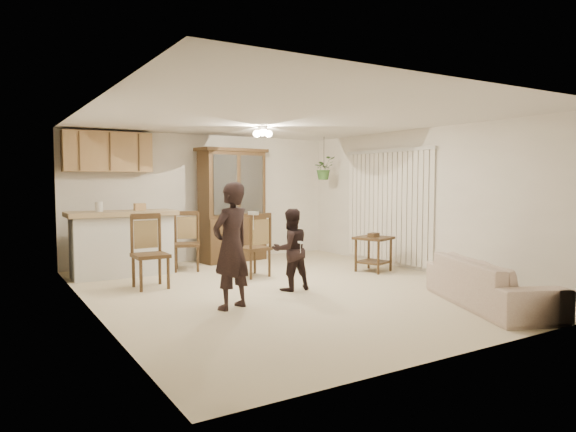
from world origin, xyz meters
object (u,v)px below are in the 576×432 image
sofa (490,278)px  china_hutch (232,206)px  chair_hutch_left (187,254)px  child (290,244)px  chair_bar (151,267)px  side_table (373,253)px  chair_hutch_right (253,259)px  adult (231,237)px

sofa → china_hutch: bearing=36.3°
china_hutch → chair_hutch_left: size_ratio=2.12×
child → chair_bar: (-1.70, 1.21, -0.36)m
side_table → chair_hutch_left: (-2.77, 1.78, -0.02)m
sofa → chair_hutch_right: bearing=48.8°
side_table → chair_bar: 3.81m
child → chair_bar: size_ratio=1.23×
side_table → sofa: bearing=-98.3°
adult → child: adult is taller
child → china_hutch: bearing=-97.4°
adult → chair_bar: adult is taller
chair_hutch_right → sofa: bearing=105.1°
side_table → china_hutch: bearing=124.2°
side_table → chair_hutch_left: size_ratio=0.68×
sofa → side_table: (0.40, 2.70, -0.05)m
chair_bar → chair_hutch_right: (1.72, 0.03, -0.01)m
adult → sofa: bearing=129.9°
chair_hutch_left → child: bearing=-51.8°
sofa → side_table: sofa is taller
child → adult: bearing=25.5°
china_hutch → side_table: size_ratio=3.13×
sofa → side_table: 2.73m
china_hutch → side_table: bearing=-63.4°
adult → child: bearing=-176.6°
sofa → adult: 3.32m
child → chair_hutch_left: child is taller
chair_bar → chair_hutch_left: (0.98, 1.14, -0.02)m
sofa → chair_bar: chair_bar is taller
chair_bar → chair_hutch_right: 1.72m
sofa → chair_hutch_right: size_ratio=1.76×
chair_bar → chair_hutch_left: chair_bar is taller
chair_bar → chair_hutch_right: chair_bar is taller
child → chair_bar: 2.12m
sofa → chair_hutch_right: (-1.64, 3.37, -0.07)m
chair_bar → chair_hutch_left: size_ratio=1.05×
adult → china_hutch: 3.84m
chair_hutch_left → china_hutch: bearing=47.9°
child → china_hutch: china_hutch is taller
sofa → chair_bar: size_ratio=1.70×
china_hutch → chair_hutch_right: china_hutch is taller
side_table → chair_hutch_right: (-2.04, 0.67, -0.02)m
adult → side_table: adult is taller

